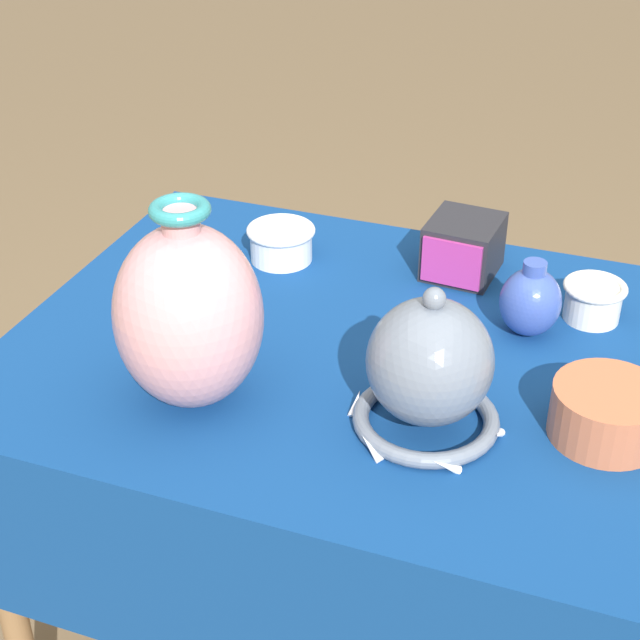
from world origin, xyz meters
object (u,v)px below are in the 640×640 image
vase_dome_bell (429,371)px  cup_wide_porcelain (281,242)px  cup_wide_ivory (593,299)px  mosaic_tile_box (463,247)px  vase_tall_bulbous (188,315)px  pot_squat_terracotta (607,413)px  jar_round_cobalt (530,301)px

vase_dome_bell → cup_wide_porcelain: bearing=134.1°
cup_wide_ivory → mosaic_tile_box: bearing=161.5°
vase_tall_bulbous → mosaic_tile_box: 0.55m
pot_squat_terracotta → cup_wide_ivory: pot_squat_terracotta is taller
cup_wide_ivory → jar_round_cobalt: size_ratio=0.81×
vase_dome_bell → cup_wide_ivory: vase_dome_bell is taller
cup_wide_porcelain → cup_wide_ivory: bearing=-1.6°
pot_squat_terracotta → mosaic_tile_box: bearing=127.0°
cup_wide_porcelain → cup_wide_ivory: (0.53, -0.01, 0.00)m
cup_wide_ivory → cup_wide_porcelain: bearing=178.4°
mosaic_tile_box → pot_squat_terracotta: bearing=-48.7°
vase_dome_bell → jar_round_cobalt: (0.09, 0.28, -0.03)m
mosaic_tile_box → pot_squat_terracotta: mosaic_tile_box is taller
mosaic_tile_box → jar_round_cobalt: 0.20m
vase_tall_bulbous → vase_dome_bell: size_ratio=1.37×
cup_wide_ivory → jar_round_cobalt: jar_round_cobalt is taller
cup_wide_ivory → pot_squat_terracotta: bearing=-79.9°
cup_wide_porcelain → pot_squat_terracotta: bearing=-27.8°
vase_dome_bell → vase_tall_bulbous: bearing=-171.4°
vase_dome_bell → pot_squat_terracotta: vase_dome_bell is taller
vase_dome_bell → mosaic_tile_box: 0.43m
mosaic_tile_box → jar_round_cobalt: jar_round_cobalt is taller
cup_wide_porcelain → cup_wide_ivory: same height
vase_dome_bell → pot_squat_terracotta: (0.22, 0.06, -0.05)m
vase_tall_bulbous → mosaic_tile_box: vase_tall_bulbous is taller
mosaic_tile_box → jar_round_cobalt: size_ratio=1.14×
vase_dome_bell → mosaic_tile_box: size_ratio=1.55×
vase_dome_bell → cup_wide_porcelain: vase_dome_bell is taller
vase_dome_bell → jar_round_cobalt: 0.29m
cup_wide_porcelain → jar_round_cobalt: 0.45m
pot_squat_terracotta → vase_dome_bell: bearing=-164.9°
vase_dome_bell → mosaic_tile_box: bearing=96.9°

